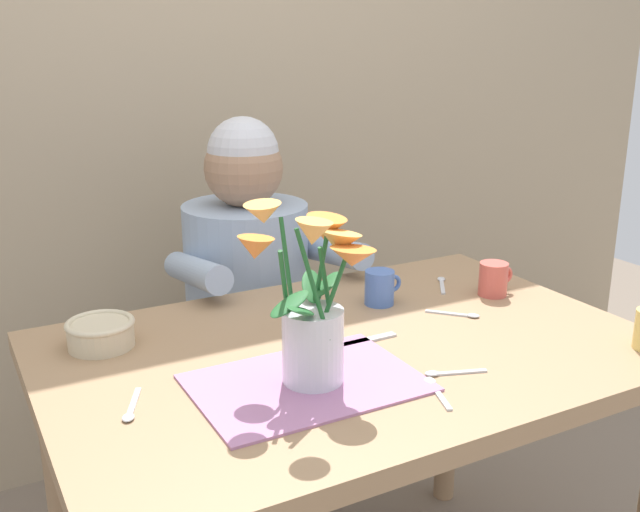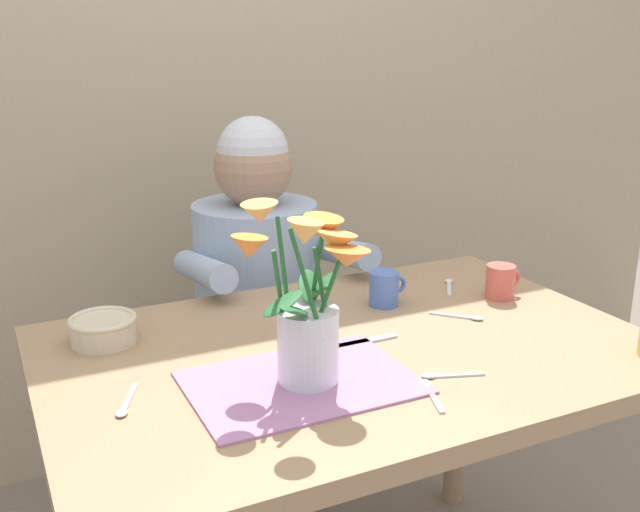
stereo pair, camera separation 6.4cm
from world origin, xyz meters
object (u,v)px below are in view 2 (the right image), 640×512
object	(u,v)px
seated_person	(258,321)
flower_vase	(307,303)
dinner_knife	(355,344)
tea_cup	(501,282)
coffee_cup	(384,288)
ceramic_bowl	(103,329)

from	to	relation	value
seated_person	flower_vase	bearing A→B (deg)	-107.62
seated_person	flower_vase	size ratio (longest dim) A/B	3.52
flower_vase	dinner_knife	size ratio (longest dim) A/B	1.70
flower_vase	tea_cup	world-z (taller)	flower_vase
seated_person	coffee_cup	xyz separation A→B (m)	(0.14, -0.45, 0.22)
dinner_knife	tea_cup	bearing A→B (deg)	11.46
seated_person	flower_vase	world-z (taller)	seated_person
seated_person	tea_cup	distance (m)	0.70
seated_person	flower_vase	distance (m)	0.81
seated_person	flower_vase	xyz separation A→B (m)	(-0.18, -0.72, 0.33)
flower_vase	coffee_cup	bearing A→B (deg)	40.56
coffee_cup	seated_person	bearing A→B (deg)	107.74
dinner_knife	tea_cup	size ratio (longest dim) A/B	2.04
tea_cup	coffee_cup	size ratio (longest dim) A/B	1.00
seated_person	ceramic_bowl	distance (m)	0.65
flower_vase	ceramic_bowl	world-z (taller)	flower_vase
ceramic_bowl	coffee_cup	world-z (taller)	coffee_cup
seated_person	dinner_knife	bearing A→B (deg)	-96.05
tea_cup	ceramic_bowl	bearing A→B (deg)	171.08
dinner_knife	seated_person	bearing A→B (deg)	87.20
dinner_knife	coffee_cup	xyz separation A→B (m)	(0.17, 0.17, 0.04)
tea_cup	coffee_cup	distance (m)	0.28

